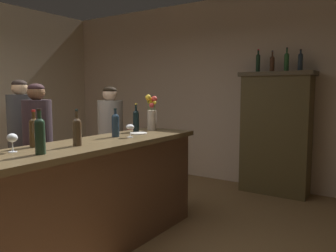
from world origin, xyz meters
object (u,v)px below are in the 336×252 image
at_px(wine_bottle_pinot, 40,134).
at_px(wine_bottle_malbec, 34,131).
at_px(display_bottle_midleft, 272,63).
at_px(patron_tall, 38,149).
at_px(flower_arrangement, 152,113).
at_px(patron_by_cabinet, 22,140).
at_px(wine_glass_rear, 12,138).
at_px(display_bottle_center, 287,61).
at_px(wine_bottle_syrah, 136,120).
at_px(display_bottle_left, 258,62).
at_px(patron_in_grey, 111,135).
at_px(cheese_plate, 138,133).
at_px(wine_glass_front, 130,128).
at_px(display_cabinet, 276,131).
at_px(display_bottle_midright, 300,61).
at_px(wine_bottle_chardonnay, 115,124).
at_px(wine_bottle_riesling, 77,130).
at_px(bar_counter, 93,197).

relative_size(wine_bottle_pinot, wine_bottle_malbec, 1.09).
distance_m(wine_bottle_malbec, display_bottle_midleft, 3.39).
xyz_separation_m(display_bottle_midleft, patron_tall, (-1.67, -2.66, -1.01)).
relative_size(wine_bottle_pinot, patron_tall, 0.21).
height_order(flower_arrangement, patron_by_cabinet, patron_by_cabinet).
distance_m(wine_glass_rear, display_bottle_center, 3.66).
bearing_deg(wine_bottle_pinot, display_bottle_midleft, 78.68).
bearing_deg(wine_bottle_syrah, display_bottle_center, 58.49).
bearing_deg(display_bottle_left, patron_in_grey, -141.74).
distance_m(cheese_plate, display_bottle_center, 2.42).
bearing_deg(wine_glass_front, wine_bottle_syrah, 122.21).
xyz_separation_m(wine_bottle_pinot, patron_by_cabinet, (-1.54, 0.84, -0.28)).
relative_size(wine_glass_front, wine_glass_rear, 0.91).
bearing_deg(patron_by_cabinet, wine_bottle_pinot, -15.05).
bearing_deg(wine_bottle_syrah, display_cabinet, 61.16).
distance_m(wine_bottle_pinot, patron_by_cabinet, 1.78).
bearing_deg(display_bottle_midright, display_bottle_midleft, 180.00).
xyz_separation_m(wine_bottle_chardonnay, display_bottle_left, (0.64, 2.34, 0.74)).
bearing_deg(wine_glass_front, patron_by_cabinet, -172.28).
relative_size(display_cabinet, patron_tall, 1.12).
xyz_separation_m(wine_bottle_riesling, wine_bottle_malbec, (-0.24, -0.24, 0.00)).
bearing_deg(display_bottle_midright, display_bottle_left, 180.00).
distance_m(cheese_plate, display_bottle_midright, 2.50).
height_order(display_bottle_left, patron_in_grey, display_bottle_left).
xyz_separation_m(wine_bottle_syrah, patron_by_cabinet, (-1.26, -0.62, -0.26)).
relative_size(wine_glass_front, display_bottle_midright, 0.44).
xyz_separation_m(wine_glass_front, cheese_plate, (-0.10, 0.26, -0.09)).
bearing_deg(wine_bottle_syrah, wine_bottle_pinot, -78.78).
relative_size(bar_counter, wine_bottle_pinot, 7.61).
height_order(wine_glass_rear, display_bottle_midright, display_bottle_midright).
bearing_deg(bar_counter, display_bottle_midright, 67.11).
bearing_deg(wine_glass_rear, wine_bottle_pinot, 15.48).
bearing_deg(wine_bottle_riesling, display_bottle_left, 79.64).
relative_size(display_cabinet, cheese_plate, 9.37).
bearing_deg(wine_bottle_chardonnay, display_bottle_midleft, 70.14).
bearing_deg(cheese_plate, display_bottle_midright, 59.84).
bearing_deg(display_bottle_midright, wine_bottle_syrah, -125.38).
height_order(wine_bottle_pinot, cheese_plate, wine_bottle_pinot).
distance_m(wine_glass_front, wine_glass_rear, 1.13).
bearing_deg(wine_glass_front, display_bottle_left, 77.91).
relative_size(wine_bottle_pinot, cheese_plate, 1.78).
bearing_deg(wine_bottle_pinot, patron_by_cabinet, 151.58).
height_order(bar_counter, patron_in_grey, patron_in_grey).
distance_m(patron_by_cabinet, patron_in_grey, 1.22).
xyz_separation_m(display_bottle_midleft, patron_in_grey, (-1.88, -1.32, -1.03)).
xyz_separation_m(bar_counter, display_bottle_midleft, (0.77, 2.73, 1.36)).
bearing_deg(wine_glass_rear, display_bottle_center, 71.93).
height_order(display_cabinet, wine_glass_rear, display_cabinet).
bearing_deg(flower_arrangement, bar_counter, -83.73).
bearing_deg(wine_glass_rear, patron_in_grey, 115.08).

